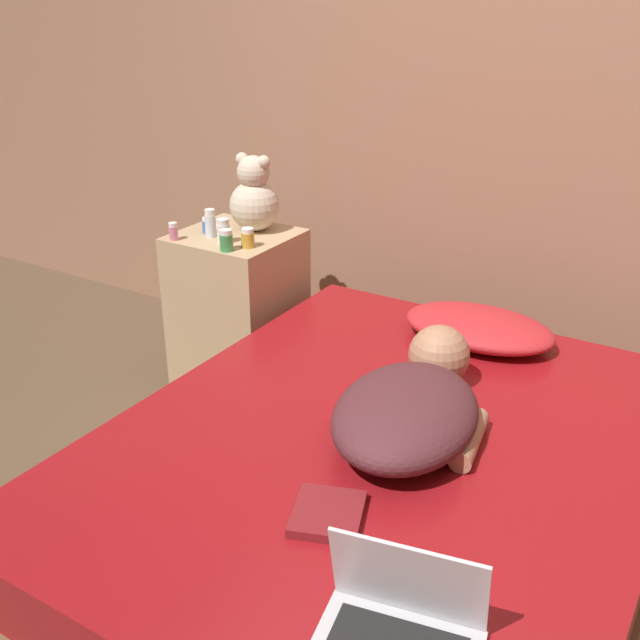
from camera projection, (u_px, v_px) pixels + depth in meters
The scene contains 15 objects.
ground_plane at pixel (380, 558), 2.24m from camera, with size 12.00×12.00×0.00m, color brown.
wall_back at pixel (549, 67), 2.63m from camera, with size 8.00×0.06×2.60m.
bed at pixel (382, 501), 2.15m from camera, with size 1.45×1.84×0.43m.
nightstand at pixel (238, 312), 3.08m from camera, with size 0.44×0.42×0.67m.
pillow at pixel (478, 327), 2.59m from camera, with size 0.53×0.34×0.10m.
person_lying at pixel (413, 404), 2.05m from camera, with size 0.46×0.74×0.19m.
laptop at pixel (400, 625), 1.39m from camera, with size 0.34×0.26×0.21m.
teddy_bear at pixel (254, 198), 2.94m from camera, with size 0.20×0.20×0.30m.
bottle_amber at pixel (248, 238), 2.78m from camera, with size 0.05×0.05×0.07m.
bottle_clear at pixel (210, 223), 2.89m from camera, with size 0.04×0.04×0.11m.
bottle_blue at pixel (207, 225), 2.95m from camera, with size 0.04×0.04×0.06m.
bottle_white at pixel (223, 231), 2.83m from camera, with size 0.05×0.05×0.09m.
bottle_pink at pixel (173, 232), 2.86m from camera, with size 0.03×0.03×0.07m.
bottle_green at pixel (226, 240), 2.75m from camera, with size 0.05×0.05×0.08m.
book at pixel (328, 514), 1.74m from camera, with size 0.21×0.22×0.02m.
Camera 1 is at (0.76, -1.58, 1.57)m, focal length 42.00 mm.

